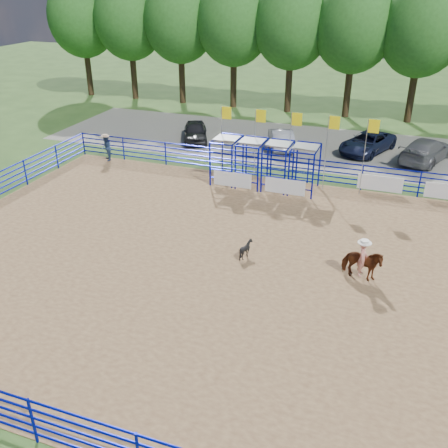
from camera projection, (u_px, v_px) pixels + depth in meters
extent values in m
plane|color=#3C5E25|center=(258.00, 270.00, 20.38)|extent=(120.00, 120.00, 0.00)
cube|color=olive|center=(258.00, 269.00, 20.37)|extent=(30.00, 20.00, 0.02)
cube|color=gray|center=(327.00, 148.00, 34.65)|extent=(40.00, 10.00, 0.01)
imported|color=brown|center=(362.00, 264.00, 19.43)|extent=(1.69, 0.92, 1.36)
imported|color=#B02C19|center=(365.00, 242.00, 18.99)|extent=(0.41, 0.56, 1.44)
cylinder|color=white|center=(367.00, 225.00, 18.66)|extent=(0.54, 0.54, 0.12)
imported|color=black|center=(246.00, 249.00, 21.07)|extent=(0.92, 0.89, 0.77)
imported|color=navy|center=(106.00, 148.00, 31.88)|extent=(0.99, 1.01, 1.65)
cylinder|color=tan|center=(105.00, 136.00, 31.51)|extent=(0.56, 0.56, 0.11)
imported|color=black|center=(195.00, 132.00, 35.74)|extent=(3.08, 4.34, 1.37)
imported|color=gray|center=(281.00, 138.00, 34.29)|extent=(2.81, 4.35, 1.36)
imported|color=#151B36|center=(368.00, 143.00, 33.43)|extent=(3.89, 5.31, 1.34)
imported|color=#5F5F61|center=(426.00, 150.00, 31.78)|extent=(3.78, 5.53, 1.49)
cube|color=white|center=(232.00, 179.00, 27.81)|extent=(2.20, 0.04, 0.85)
cube|color=white|center=(285.00, 186.00, 26.90)|extent=(2.20, 0.04, 0.85)
cube|color=white|center=(380.00, 183.00, 27.28)|extent=(2.40, 0.04, 0.85)
cylinder|color=#3F2B19|center=(89.00, 70.00, 48.74)|extent=(0.56, 0.56, 4.80)
ellipsoid|color=#22551B|center=(82.00, 13.00, 46.42)|extent=(6.40, 6.40, 7.36)
cylinder|color=#3F2B19|center=(134.00, 73.00, 47.22)|extent=(0.56, 0.56, 4.80)
ellipsoid|color=#22551B|center=(129.00, 14.00, 44.90)|extent=(6.40, 6.40, 7.36)
cylinder|color=#3F2B19|center=(182.00, 76.00, 45.70)|extent=(0.56, 0.56, 4.80)
ellipsoid|color=#22551B|center=(180.00, 16.00, 43.38)|extent=(6.40, 6.40, 7.36)
cylinder|color=#3F2B19|center=(234.00, 80.00, 44.18)|extent=(0.56, 0.56, 4.80)
ellipsoid|color=#22551B|center=(234.00, 17.00, 41.86)|extent=(6.40, 6.40, 7.36)
cylinder|color=#3F2B19|center=(289.00, 84.00, 42.66)|extent=(0.56, 0.56, 4.80)
ellipsoid|color=#22551B|center=(292.00, 19.00, 40.34)|extent=(6.40, 6.40, 7.36)
cylinder|color=#3F2B19|center=(348.00, 88.00, 41.14)|extent=(0.56, 0.56, 4.80)
ellipsoid|color=#22551B|center=(355.00, 20.00, 38.82)|extent=(6.40, 6.40, 7.36)
cylinder|color=#3F2B19|center=(412.00, 92.00, 39.62)|extent=(0.56, 0.56, 4.80)
ellipsoid|color=#22551B|center=(423.00, 22.00, 37.30)|extent=(6.40, 6.40, 7.36)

